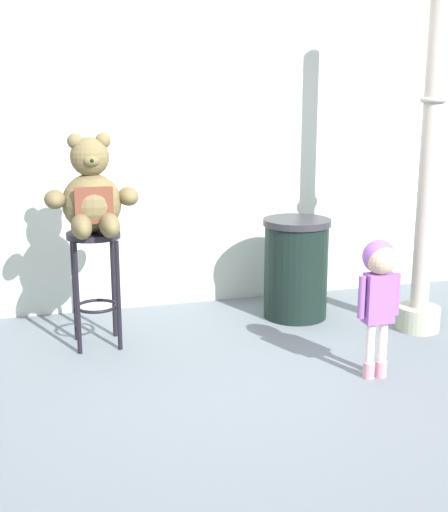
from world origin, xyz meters
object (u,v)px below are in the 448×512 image
at_px(bar_stool_with_teddy, 95,266).
at_px(lamppost, 428,175).
at_px(trash_bin, 296,268).
at_px(teddy_bear, 92,197).
at_px(child_walking, 379,279).

height_order(bar_stool_with_teddy, lamppost, lamppost).
bearing_deg(bar_stool_with_teddy, trash_bin, 7.05).
bearing_deg(teddy_bear, lamppost, -7.64).
distance_m(teddy_bear, lamppost, 2.38).
bearing_deg(teddy_bear, child_walking, -32.06).
relative_size(teddy_bear, trash_bin, 0.85).
bearing_deg(child_walking, teddy_bear, 169.40).
bearing_deg(child_walking, trash_bin, 113.40).
xyz_separation_m(teddy_bear, child_walking, (1.62, -1.01, -0.43)).
height_order(bar_stool_with_teddy, teddy_bear, teddy_bear).
height_order(teddy_bear, child_walking, teddy_bear).
relative_size(child_walking, lamppost, 0.30).
height_order(child_walking, lamppost, lamppost).
relative_size(teddy_bear, lamppost, 0.23).
xyz_separation_m(trash_bin, lamppost, (0.78, -0.54, 0.77)).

